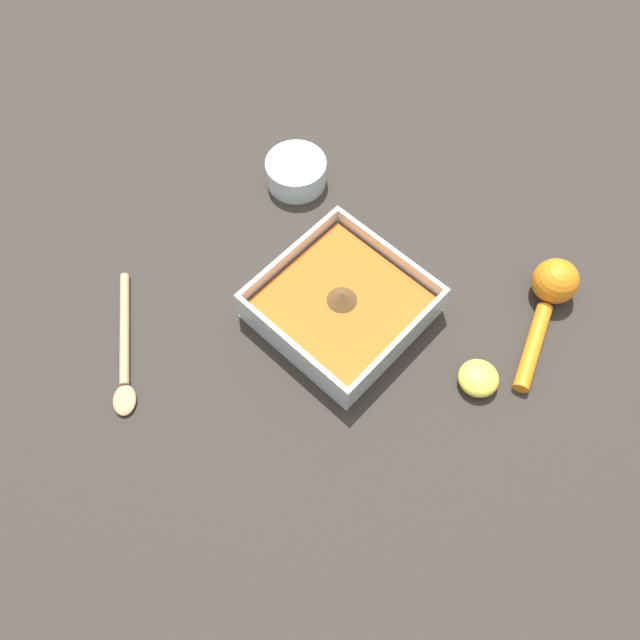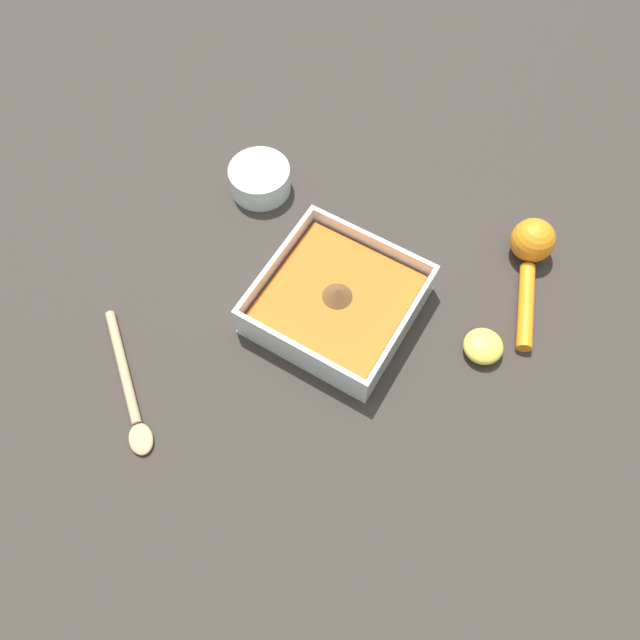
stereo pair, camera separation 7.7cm
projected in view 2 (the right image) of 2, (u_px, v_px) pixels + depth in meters
ground_plane at (328, 274)px, 0.84m from camera, size 4.00×4.00×0.00m
square_dish at (337, 303)px, 0.79m from camera, size 0.19×0.19×0.06m
spice_bowl at (260, 180)px, 0.89m from camera, size 0.09×0.09×0.04m
lemon_squeezer at (531, 253)px, 0.82m from camera, size 0.09×0.18×0.06m
lemon_half at (484, 346)px, 0.77m from camera, size 0.05×0.05×0.03m
wooden_spoon at (129, 389)px, 0.75m from camera, size 0.17×0.14×0.01m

